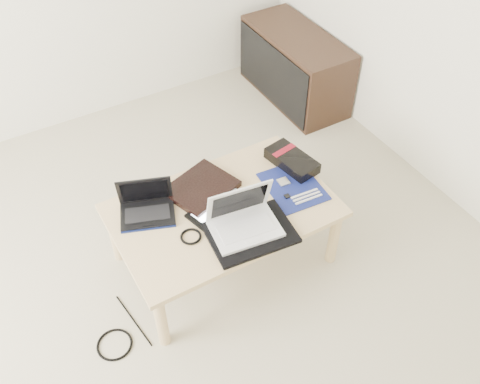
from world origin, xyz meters
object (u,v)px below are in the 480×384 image
netbook (147,207)px  gpu_box (292,161)px  coffee_table (223,215)px  media_cabinet (294,67)px  white_laptop (243,219)px

netbook → gpu_box: size_ratio=1.01×
coffee_table → gpu_box: 0.50m
media_cabinet → netbook: (-1.54, -0.94, 0.19)m
media_cabinet → gpu_box: bearing=-125.6°
white_laptop → gpu_box: size_ratio=1.10×
netbook → white_laptop: size_ratio=0.91×
media_cabinet → white_laptop: (-1.18, -1.27, 0.22)m
coffee_table → media_cabinet: (1.20, 1.10, -0.10)m
media_cabinet → netbook: size_ratio=2.83×
white_laptop → netbook: bearing=137.2°
media_cabinet → white_laptop: 1.75m
netbook → media_cabinet: bearing=31.4°
netbook → coffee_table: bearing=-26.0°
netbook → gpu_box: 0.82m
white_laptop → gpu_box: (0.46, 0.26, -0.04)m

